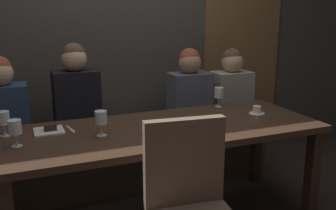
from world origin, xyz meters
The scene contains 17 objects.
back_wall_tiled centered at (0.00, 1.22, 1.50)m, with size 6.00×0.12×3.00m, color #423D38.
arched_door centered at (1.35, 1.15, 1.36)m, with size 0.90×0.05×2.55m.
dining_table centered at (0.00, 0.00, 0.65)m, with size 2.20×0.84×0.74m.
banquette_bench centered at (0.00, 0.70, 0.23)m, with size 2.50×0.44×0.45m.
chair_near_side centered at (-0.14, -0.72, 0.56)m, with size 0.49×0.49×0.98m.
diner_redhead centered at (-1.03, 0.73, 0.80)m, with size 0.36×0.24×0.75m.
diner_bearded centered at (-0.48, 0.71, 0.84)m, with size 0.36×0.24×0.82m.
diner_far_end centered at (0.52, 0.68, 0.80)m, with size 0.36×0.24×0.75m.
diner_near_end centered at (0.96, 0.69, 0.79)m, with size 0.36×0.24×0.73m.
wine_glass_far_left centered at (-1.02, 0.21, 0.86)m, with size 0.08×0.08×0.16m.
wine_glass_far_right centered at (-0.44, -0.02, 0.86)m, with size 0.08×0.08×0.16m.
wine_glass_center_back centered at (-0.95, -0.03, 0.86)m, with size 0.08×0.08×0.16m.
wine_glass_center_front centered at (0.62, 0.34, 0.85)m, with size 0.08×0.08×0.16m.
espresso_cup centered at (0.79, 0.03, 0.77)m, with size 0.12×0.12×0.06m.
dessert_plate centered at (-0.74, 0.19, 0.75)m, with size 0.19×0.19×0.05m.
fork_on_table centered at (-0.61, 0.18, 0.74)m, with size 0.02×0.17×0.01m, color silver.
folded_napkin centered at (0.18, -0.31, 0.74)m, with size 0.11×0.10×0.01m, color silver.
Camera 1 is at (-0.92, -2.34, 1.54)m, focal length 40.73 mm.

